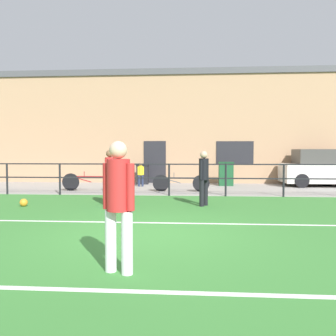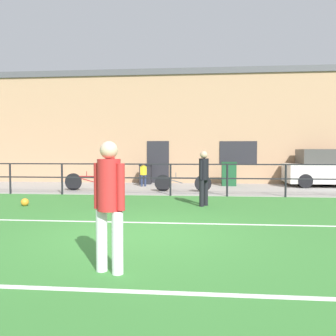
{
  "view_description": "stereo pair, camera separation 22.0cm",
  "coord_description": "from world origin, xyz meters",
  "px_view_note": "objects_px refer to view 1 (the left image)",
  "views": [
    {
      "loc": [
        0.92,
        -6.67,
        1.57
      ],
      "look_at": [
        0.13,
        3.69,
        1.1
      ],
      "focal_mm": 38.24,
      "sensor_mm": 36.0,
      "label": 1
    },
    {
      "loc": [
        1.13,
        -6.65,
        1.57
      ],
      "look_at": [
        0.13,
        3.69,
        1.1
      ],
      "focal_mm": 38.24,
      "sensor_mm": 36.0,
      "label": 2
    }
  ],
  "objects_px": {
    "bicycle_parked_0": "(181,183)",
    "spectator_child": "(141,173)",
    "soccer_ball_match": "(24,203)",
    "parked_car_red": "(325,169)",
    "player_striker": "(110,174)",
    "trash_bin_0": "(143,174)",
    "trash_bin_1": "(226,174)",
    "player_goalkeeper": "(204,175)",
    "bicycle_parked_1": "(91,182)",
    "player_winger": "(119,199)"
  },
  "relations": [
    {
      "from": "bicycle_parked_0",
      "to": "bicycle_parked_1",
      "type": "relative_size",
      "value": 0.93
    },
    {
      "from": "bicycle_parked_0",
      "to": "spectator_child",
      "type": "bearing_deg",
      "value": 134.29
    },
    {
      "from": "bicycle_parked_1",
      "to": "player_goalkeeper",
      "type": "bearing_deg",
      "value": -38.81
    },
    {
      "from": "player_winger",
      "to": "player_goalkeeper",
      "type": "bearing_deg",
      "value": -79.98
    },
    {
      "from": "bicycle_parked_0",
      "to": "trash_bin_1",
      "type": "xyz_separation_m",
      "value": [
        1.96,
        2.63,
        0.21
      ]
    },
    {
      "from": "parked_car_red",
      "to": "player_winger",
      "type": "bearing_deg",
      "value": -119.56
    },
    {
      "from": "player_goalkeeper",
      "to": "parked_car_red",
      "type": "bearing_deg",
      "value": -13.24
    },
    {
      "from": "soccer_ball_match",
      "to": "spectator_child",
      "type": "bearing_deg",
      "value": 67.16
    },
    {
      "from": "player_striker",
      "to": "bicycle_parked_1",
      "type": "relative_size",
      "value": 0.68
    },
    {
      "from": "parked_car_red",
      "to": "bicycle_parked_1",
      "type": "height_order",
      "value": "parked_car_red"
    },
    {
      "from": "player_goalkeeper",
      "to": "spectator_child",
      "type": "relative_size",
      "value": 1.49
    },
    {
      "from": "bicycle_parked_0",
      "to": "trash_bin_1",
      "type": "relative_size",
      "value": 2.04
    },
    {
      "from": "parked_car_red",
      "to": "trash_bin_1",
      "type": "distance_m",
      "value": 4.46
    },
    {
      "from": "parked_car_red",
      "to": "bicycle_parked_0",
      "type": "distance_m",
      "value": 6.98
    },
    {
      "from": "bicycle_parked_0",
      "to": "trash_bin_0",
      "type": "relative_size",
      "value": 2.32
    },
    {
      "from": "bicycle_parked_1",
      "to": "player_winger",
      "type": "bearing_deg",
      "value": -71.59
    },
    {
      "from": "trash_bin_1",
      "to": "trash_bin_0",
      "type": "bearing_deg",
      "value": 173.52
    },
    {
      "from": "trash_bin_1",
      "to": "soccer_ball_match",
      "type": "bearing_deg",
      "value": -133.63
    },
    {
      "from": "player_winger",
      "to": "soccer_ball_match",
      "type": "distance_m",
      "value": 6.69
    },
    {
      "from": "player_winger",
      "to": "soccer_ball_match",
      "type": "xyz_separation_m",
      "value": [
        -3.92,
        5.35,
        -0.86
      ]
    },
    {
      "from": "spectator_child",
      "to": "bicycle_parked_1",
      "type": "xyz_separation_m",
      "value": [
        -1.68,
        -1.91,
        -0.25
      ]
    },
    {
      "from": "player_goalkeeper",
      "to": "bicycle_parked_0",
      "type": "relative_size",
      "value": 0.72
    },
    {
      "from": "player_winger",
      "to": "bicycle_parked_1",
      "type": "bearing_deg",
      "value": -49.65
    },
    {
      "from": "parked_car_red",
      "to": "trash_bin_1",
      "type": "relative_size",
      "value": 3.6
    },
    {
      "from": "player_goalkeeper",
      "to": "player_winger",
      "type": "xyz_separation_m",
      "value": [
        -1.24,
        -5.86,
        0.07
      ]
    },
    {
      "from": "spectator_child",
      "to": "bicycle_parked_0",
      "type": "relative_size",
      "value": 0.48
    },
    {
      "from": "bicycle_parked_0",
      "to": "player_goalkeeper",
      "type": "bearing_deg",
      "value": -77.11
    },
    {
      "from": "soccer_ball_match",
      "to": "parked_car_red",
      "type": "xyz_separation_m",
      "value": [
        10.78,
        6.73,
        0.69
      ]
    },
    {
      "from": "player_winger",
      "to": "trash_bin_1",
      "type": "distance_m",
      "value": 12.23
    },
    {
      "from": "parked_car_red",
      "to": "trash_bin_1",
      "type": "xyz_separation_m",
      "value": [
        -4.45,
        -0.09,
        -0.23
      ]
    },
    {
      "from": "player_goalkeeper",
      "to": "soccer_ball_match",
      "type": "relative_size",
      "value": 7.15
    },
    {
      "from": "player_striker",
      "to": "trash_bin_0",
      "type": "relative_size",
      "value": 1.71
    },
    {
      "from": "parked_car_red",
      "to": "trash_bin_1",
      "type": "bearing_deg",
      "value": -178.81
    },
    {
      "from": "trash_bin_1",
      "to": "spectator_child",
      "type": "bearing_deg",
      "value": -169.41
    },
    {
      "from": "player_striker",
      "to": "trash_bin_0",
      "type": "bearing_deg",
      "value": -159.94
    },
    {
      "from": "trash_bin_0",
      "to": "trash_bin_1",
      "type": "xyz_separation_m",
      "value": [
        3.92,
        -0.45,
        0.07
      ]
    },
    {
      "from": "player_striker",
      "to": "bicycle_parked_1",
      "type": "height_order",
      "value": "player_striker"
    },
    {
      "from": "player_striker",
      "to": "trash_bin_1",
      "type": "distance_m",
      "value": 7.39
    },
    {
      "from": "player_winger",
      "to": "trash_bin_1",
      "type": "height_order",
      "value": "player_winger"
    },
    {
      "from": "player_striker",
      "to": "player_winger",
      "type": "height_order",
      "value": "player_winger"
    },
    {
      "from": "player_striker",
      "to": "bicycle_parked_1",
      "type": "bearing_deg",
      "value": -136.19
    },
    {
      "from": "player_striker",
      "to": "trash_bin_1",
      "type": "height_order",
      "value": "player_striker"
    },
    {
      "from": "bicycle_parked_0",
      "to": "bicycle_parked_1",
      "type": "height_order",
      "value": "bicycle_parked_1"
    },
    {
      "from": "parked_car_red",
      "to": "bicycle_parked_0",
      "type": "height_order",
      "value": "parked_car_red"
    },
    {
      "from": "soccer_ball_match",
      "to": "trash_bin_0",
      "type": "height_order",
      "value": "trash_bin_0"
    },
    {
      "from": "trash_bin_0",
      "to": "bicycle_parked_0",
      "type": "bearing_deg",
      "value": -57.53
    },
    {
      "from": "player_goalkeeper",
      "to": "bicycle_parked_1",
      "type": "bearing_deg",
      "value": 80.01
    },
    {
      "from": "player_winger",
      "to": "spectator_child",
      "type": "bearing_deg",
      "value": -60.82
    },
    {
      "from": "soccer_ball_match",
      "to": "trash_bin_1",
      "type": "xyz_separation_m",
      "value": [
        6.32,
        6.63,
        0.46
      ]
    },
    {
      "from": "player_striker",
      "to": "soccer_ball_match",
      "type": "xyz_separation_m",
      "value": [
        -2.44,
        -0.36,
        -0.81
      ]
    }
  ]
}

